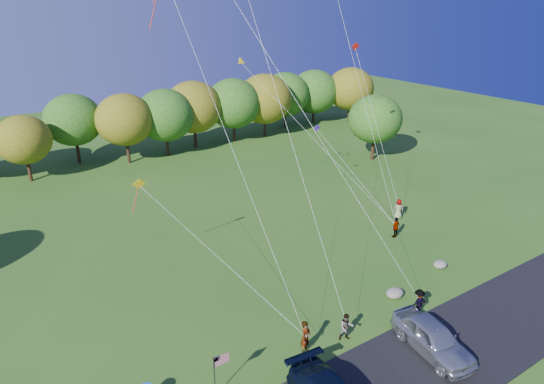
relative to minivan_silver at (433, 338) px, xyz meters
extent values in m
plane|color=#285618|center=(-3.32, 3.43, -0.90)|extent=(140.00, 140.00, 0.00)
cube|color=black|center=(-3.32, -0.57, -0.87)|extent=(44.00, 6.00, 0.06)
cylinder|color=#3B2715|center=(-13.98, 39.69, 0.60)|extent=(0.36, 0.36, 3.02)
ellipsoid|color=#255115|center=(-13.98, 39.69, 4.01)|extent=(5.84, 5.84, 5.25)
cylinder|color=#3B2715|center=(-7.65, 39.55, 0.27)|extent=(0.36, 0.36, 2.34)
ellipsoid|color=#255115|center=(-7.65, 39.55, 3.09)|extent=(5.08, 5.08, 4.57)
cylinder|color=#3B2715|center=(-3.93, 42.70, 0.31)|extent=(0.36, 0.36, 2.44)
ellipsoid|color=#255115|center=(-3.93, 42.70, 3.70)|extent=(6.67, 6.67, 6.00)
cylinder|color=#3B2715|center=(1.63, 42.85, 0.37)|extent=(0.36, 0.36, 2.55)
ellipsoid|color=#385D17|center=(1.63, 42.85, 3.43)|extent=(5.50, 5.50, 4.95)
cylinder|color=#3B2715|center=(7.08, 40.03, 0.50)|extent=(0.36, 0.36, 2.80)
ellipsoid|color=#255115|center=(7.08, 40.03, 3.48)|extent=(4.88, 4.88, 4.39)
cylinder|color=#3B2715|center=(11.01, 43.29, 0.37)|extent=(0.36, 0.36, 2.54)
ellipsoid|color=#385D17|center=(11.01, 43.29, 3.27)|extent=(5.02, 5.02, 4.52)
cylinder|color=#3B2715|center=(17.27, 43.42, 0.60)|extent=(0.36, 0.36, 3.01)
ellipsoid|color=#255115|center=(17.27, 43.42, 4.42)|extent=(7.13, 7.13, 6.42)
cylinder|color=#3B2715|center=(21.24, 43.21, 0.25)|extent=(0.36, 0.36, 2.31)
ellipsoid|color=#385D17|center=(21.24, 43.21, 3.19)|extent=(5.48, 5.48, 4.93)
cylinder|color=#3B2715|center=(26.77, 42.58, 0.59)|extent=(0.36, 0.36, 2.99)
ellipsoid|color=#385D17|center=(26.77, 42.58, 3.94)|extent=(5.72, 5.72, 5.15)
cylinder|color=#3B2715|center=(31.38, 40.40, 0.28)|extent=(0.36, 0.36, 2.37)
ellipsoid|color=#385D17|center=(31.38, 40.40, 3.26)|extent=(5.54, 5.54, 4.98)
cylinder|color=#3B2715|center=(20.68, 25.43, 0.50)|extent=(0.36, 0.36, 2.80)
ellipsoid|color=#255115|center=(20.68, 25.43, 3.85)|extent=(6.00, 6.00, 5.40)
imported|color=#A1A5AB|center=(0.00, 0.00, 0.00)|extent=(2.69, 5.19, 1.69)
imported|color=#4C4C59|center=(-5.53, 3.65, 0.06)|extent=(0.84, 0.74, 1.93)
imported|color=#4C4C59|center=(-3.06, 3.25, -0.10)|extent=(0.97, 0.89, 1.61)
imported|color=#4C4C59|center=(2.00, 2.63, -0.08)|extent=(1.14, 0.75, 1.65)
imported|color=#4C4C59|center=(8.32, 10.31, -0.08)|extent=(1.03, 0.58, 1.65)
imported|color=#4C4C59|center=(11.13, 12.64, -0.06)|extent=(0.98, 0.94, 1.69)
cylinder|color=black|center=(-10.85, 3.58, 0.21)|extent=(0.05, 0.05, 2.23)
cube|color=red|center=(-10.45, 3.58, 1.01)|extent=(0.80, 0.53, 0.02)
cube|color=navy|center=(-10.69, 3.59, 1.17)|extent=(0.32, 0.02, 0.25)
ellipsoid|color=gray|center=(2.16, 4.59, -0.61)|extent=(1.19, 0.93, 0.59)
ellipsoid|color=gray|center=(7.43, 5.34, -0.64)|extent=(1.01, 0.84, 0.53)
cone|color=gold|center=(0.51, 20.12, 11.98)|extent=(0.74, 0.42, 0.65)
cube|color=red|center=(9.58, 17.45, 12.79)|extent=(0.73, 0.26, 0.71)
cube|color=yellow|center=(-9.79, 15.13, 5.83)|extent=(0.81, 0.29, 0.78)
cube|color=#5516E5|center=(8.12, 20.15, 5.72)|extent=(0.66, 0.21, 0.64)
camera|label=1|loc=(-18.33, -12.46, 16.46)|focal=32.00mm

